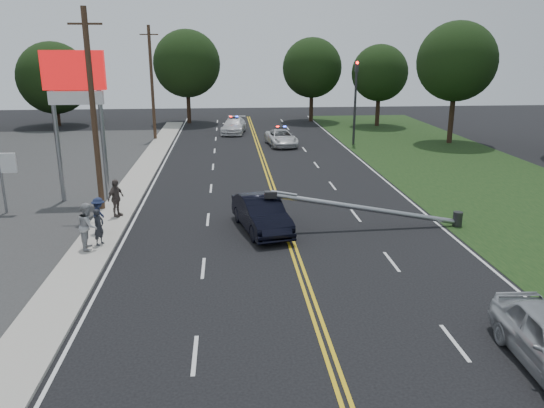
{
  "coord_description": "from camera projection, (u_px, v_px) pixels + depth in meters",
  "views": [
    {
      "loc": [
        -2.68,
        -14.93,
        8.14
      ],
      "look_at": [
        -0.82,
        6.71,
        1.7
      ],
      "focal_mm": 35.0,
      "sensor_mm": 36.0,
      "label": 1
    }
  ],
  "objects": [
    {
      "name": "small_sign",
      "position": [
        0.0,
        168.0,
        26.45
      ],
      "size": [
        1.6,
        0.14,
        3.1
      ],
      "color": "gray",
      "rests_on": "ground"
    },
    {
      "name": "tree_7",
      "position": [
        312.0,
        68.0,
        59.09
      ],
      "size": [
        6.6,
        6.6,
        9.23
      ],
      "color": "black",
      "rests_on": "ground"
    },
    {
      "name": "pylon_sign",
      "position": [
        75.0,
        90.0,
        27.61
      ],
      "size": [
        3.2,
        0.35,
        8.0
      ],
      "color": "gray",
      "rests_on": "ground"
    },
    {
      "name": "emergency_b",
      "position": [
        234.0,
        126.0,
        51.92
      ],
      "size": [
        2.81,
        5.39,
        1.49
      ],
      "primitive_type": "imported",
      "rotation": [
        0.0,
        0.0,
        -0.15
      ],
      "color": "silver",
      "rests_on": "ground"
    },
    {
      "name": "ground",
      "position": [
        316.0,
        315.0,
        16.8
      ],
      "size": [
        120.0,
        120.0,
        0.0
      ],
      "primitive_type": "plane",
      "color": "black",
      "rests_on": "ground"
    },
    {
      "name": "emergency_a",
      "position": [
        281.0,
        138.0,
        45.45
      ],
      "size": [
        2.73,
        4.99,
        1.33
      ],
      "primitive_type": "imported",
      "rotation": [
        0.0,
        0.0,
        0.11
      ],
      "color": "silver",
      "rests_on": "ground"
    },
    {
      "name": "crashed_sedan",
      "position": [
        261.0,
        214.0,
        24.29
      ],
      "size": [
        2.72,
        5.13,
        1.61
      ],
      "primitive_type": "imported",
      "rotation": [
        0.0,
        0.0,
        0.22
      ],
      "color": "black",
      "rests_on": "ground"
    },
    {
      "name": "grass_verge",
      "position": [
        541.0,
        211.0,
        27.46
      ],
      "size": [
        12.0,
        80.0,
        0.01
      ],
      "primitive_type": "cube",
      "color": "black",
      "rests_on": "ground"
    },
    {
      "name": "bystander_c",
      "position": [
        99.0,
        215.0,
        23.7
      ],
      "size": [
        0.64,
        1.07,
        1.62
      ],
      "primitive_type": "imported",
      "rotation": [
        0.0,
        0.0,
        1.53
      ],
      "color": "#1B2445",
      "rests_on": "sidewalk"
    },
    {
      "name": "bystander_b",
      "position": [
        88.0,
        226.0,
        21.76
      ],
      "size": [
        0.87,
        1.05,
        1.95
      ],
      "primitive_type": "imported",
      "rotation": [
        0.0,
        0.0,
        1.72
      ],
      "color": "#A2A3A7",
      "rests_on": "sidewalk"
    },
    {
      "name": "bystander_a",
      "position": [
        99.0,
        227.0,
        22.24
      ],
      "size": [
        0.58,
        0.67,
        1.55
      ],
      "primitive_type": "imported",
      "rotation": [
        0.0,
        0.0,
        1.14
      ],
      "color": "#25262C",
      "rests_on": "sidewalk"
    },
    {
      "name": "utility_pole_mid",
      "position": [
        93.0,
        112.0,
        26.06
      ],
      "size": [
        1.6,
        0.28,
        10.0
      ],
      "color": "#382619",
      "rests_on": "ground"
    },
    {
      "name": "tree_5",
      "position": [
        54.0,
        78.0,
        55.61
      ],
      "size": [
        7.45,
        7.45,
        8.76
      ],
      "color": "black",
      "rests_on": "ground"
    },
    {
      "name": "centerline_yellow",
      "position": [
        283.0,
        217.0,
        26.35
      ],
      "size": [
        0.36,
        80.0,
        0.0
      ],
      "primitive_type": "cube",
      "color": "gold",
      "rests_on": "ground"
    },
    {
      "name": "utility_pole_far",
      "position": [
        152.0,
        83.0,
        47.08
      ],
      "size": [
        1.6,
        0.28,
        10.0
      ],
      "color": "#382619",
      "rests_on": "ground"
    },
    {
      "name": "sidewalk",
      "position": [
        110.0,
        221.0,
        25.65
      ],
      "size": [
        1.8,
        70.0,
        0.12
      ],
      "primitive_type": "cube",
      "color": "#ACA69B",
      "rests_on": "ground"
    },
    {
      "name": "fallen_streetlight",
      "position": [
        377.0,
        210.0,
        24.52
      ],
      "size": [
        9.36,
        0.44,
        1.91
      ],
      "color": "#2D2D30",
      "rests_on": "ground"
    },
    {
      "name": "tree_6",
      "position": [
        187.0,
        64.0,
        57.45
      ],
      "size": [
        7.24,
        7.24,
        10.05
      ],
      "color": "black",
      "rests_on": "ground"
    },
    {
      "name": "bystander_d",
      "position": [
        116.0,
        198.0,
        25.91
      ],
      "size": [
        0.92,
        1.18,
        1.87
      ],
      "primitive_type": "imported",
      "rotation": [
        0.0,
        0.0,
        1.08
      ],
      "color": "#554944",
      "rests_on": "sidewalk"
    },
    {
      "name": "tree_9",
      "position": [
        457.0,
        62.0,
        45.03
      ],
      "size": [
        6.71,
        6.71,
        10.33
      ],
      "color": "black",
      "rests_on": "ground"
    },
    {
      "name": "tree_8",
      "position": [
        380.0,
        73.0,
        55.59
      ],
      "size": [
        5.88,
        5.88,
        8.48
      ],
      "color": "black",
      "rests_on": "ground"
    },
    {
      "name": "traffic_signal",
      "position": [
        355.0,
        95.0,
        44.94
      ],
      "size": [
        0.28,
        0.41,
        7.05
      ],
      "color": "#2D2D30",
      "rests_on": "ground"
    }
  ]
}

